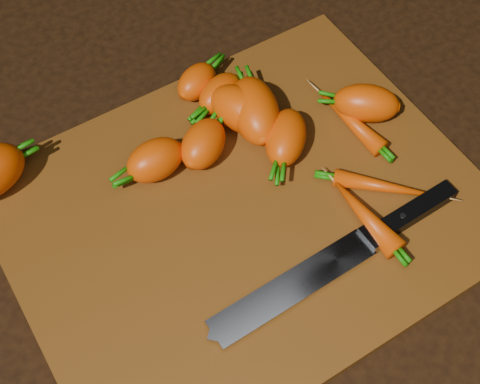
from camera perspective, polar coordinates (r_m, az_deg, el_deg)
ground at (r=0.74m, az=0.41°, el=-2.03°), size 2.00×2.00×0.01m
cutting_board at (r=0.73m, az=0.42°, el=-1.59°), size 0.50×0.40×0.01m
carrot_1 at (r=0.74m, az=-7.26°, el=2.72°), size 0.07×0.05×0.05m
carrot_2 at (r=0.77m, az=0.40°, el=6.96°), size 0.09×0.10×0.05m
carrot_3 at (r=0.77m, az=1.26°, el=6.97°), size 0.08×0.11×0.06m
carrot_4 at (r=0.79m, az=-1.70°, el=8.39°), size 0.07×0.06×0.04m
carrot_5 at (r=0.81m, az=-3.70°, el=9.37°), size 0.07×0.06×0.04m
carrot_6 at (r=0.79m, az=10.72°, el=7.45°), size 0.09×0.08×0.05m
carrot_7 at (r=0.79m, az=9.31°, el=6.12°), size 0.03×0.11×0.02m
carrot_8 at (r=0.74m, az=12.36°, el=0.43°), size 0.10×0.09×0.02m
carrot_9 at (r=0.72m, az=10.64°, el=-2.00°), size 0.03×0.10×0.03m
carrot_10 at (r=0.75m, az=3.93°, el=4.66°), size 0.09×0.09×0.05m
carrot_11 at (r=0.74m, az=-3.16°, el=4.11°), size 0.08×0.08×0.05m
knife at (r=0.68m, az=5.83°, el=-7.24°), size 0.30×0.04×0.02m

